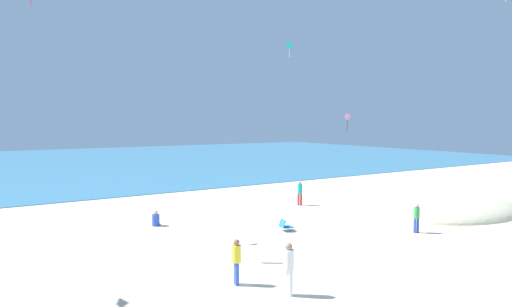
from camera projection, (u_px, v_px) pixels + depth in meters
name	position (u px, v px, depth m)	size (l,w,h in m)	color
ground_plane	(213.00, 219.00, 24.92)	(120.00, 120.00, 0.00)	beige
ocean_water	(73.00, 163.00, 58.42)	(120.00, 60.00, 0.05)	teal
dune_mound	(453.00, 212.00, 27.06)	(9.33, 6.53, 2.00)	beige
beach_chair_mid_beach	(285.00, 225.00, 22.30)	(0.73, 0.68, 0.59)	#2370B2
person_0	(289.00, 265.00, 14.00)	(0.35, 0.35, 1.68)	white
person_1	(300.00, 191.00, 29.01)	(0.42, 0.42, 1.58)	red
person_2	(236.00, 259.00, 14.92)	(0.38, 0.38, 1.55)	blue
person_3	(156.00, 220.00, 23.41)	(0.53, 0.73, 0.83)	blue
person_4	(417.00, 216.00, 21.87)	(0.38, 0.38, 1.45)	blue
kite_pink	(347.00, 118.00, 30.57)	(0.48, 0.27, 1.28)	pink
kite_teal	(289.00, 46.00, 40.07)	(0.49, 0.59, 1.45)	#1EADAD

